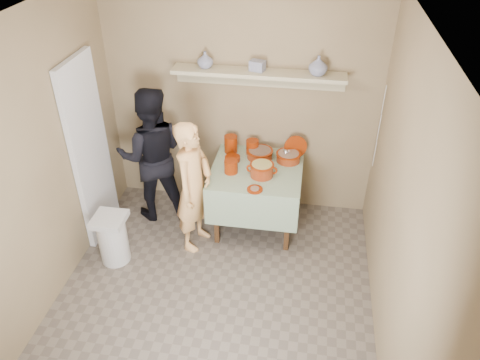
% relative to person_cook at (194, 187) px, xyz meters
% --- Properties ---
extents(ground, '(3.50, 3.50, 0.00)m').
position_rel_person_cook_xyz_m(ground, '(0.35, -0.87, -0.73)').
color(ground, '#675B51').
rests_on(ground, ground).
extents(tile_panel, '(0.06, 0.70, 2.00)m').
position_rel_person_cook_xyz_m(tile_panel, '(-1.11, 0.08, 0.27)').
color(tile_panel, silver).
rests_on(tile_panel, ground).
extents(plate_stack_a, '(0.15, 0.15, 0.20)m').
position_rel_person_cook_xyz_m(plate_stack_a, '(0.26, 0.72, 0.13)').
color(plate_stack_a, maroon).
rests_on(plate_stack_a, serving_table).
extents(plate_stack_b, '(0.14, 0.14, 0.17)m').
position_rel_person_cook_xyz_m(plate_stack_b, '(0.51, 0.72, 0.11)').
color(plate_stack_b, maroon).
rests_on(plate_stack_b, serving_table).
extents(bowl_stack, '(0.14, 0.14, 0.14)m').
position_rel_person_cook_xyz_m(bowl_stack, '(0.34, 0.29, 0.10)').
color(bowl_stack, maroon).
rests_on(bowl_stack, serving_table).
extents(empty_bowl, '(0.17, 0.17, 0.05)m').
position_rel_person_cook_xyz_m(empty_bowl, '(0.31, 0.53, 0.05)').
color(empty_bowl, maroon).
rests_on(empty_bowl, serving_table).
extents(propped_lid, '(0.26, 0.13, 0.25)m').
position_rel_person_cook_xyz_m(propped_lid, '(0.99, 0.73, 0.15)').
color(propped_lid, maroon).
rests_on(propped_lid, serving_table).
extents(vase_right, '(0.25, 0.25, 0.20)m').
position_rel_person_cook_xyz_m(vase_right, '(1.15, 0.75, 1.09)').
color(vase_right, navy).
rests_on(vase_right, wall_shelf).
extents(vase_left, '(0.23, 0.23, 0.17)m').
position_rel_person_cook_xyz_m(vase_left, '(-0.01, 0.77, 1.07)').
color(vase_left, navy).
rests_on(vase_left, wall_shelf).
extents(ceramic_box, '(0.17, 0.14, 0.11)m').
position_rel_person_cook_xyz_m(ceramic_box, '(0.54, 0.77, 1.04)').
color(ceramic_box, navy).
rests_on(ceramic_box, wall_shelf).
extents(person_cook, '(0.47, 0.60, 1.46)m').
position_rel_person_cook_xyz_m(person_cook, '(0.00, 0.00, 0.00)').
color(person_cook, '#F3B068').
rests_on(person_cook, ground).
extents(person_helper, '(0.91, 0.80, 1.59)m').
position_rel_person_cook_xyz_m(person_helper, '(-0.58, 0.45, 0.06)').
color(person_helper, black).
rests_on(person_helper, ground).
extents(room_shell, '(3.04, 3.54, 2.62)m').
position_rel_person_cook_xyz_m(room_shell, '(0.35, -0.87, 0.88)').
color(room_shell, '#8F7957').
rests_on(room_shell, ground).
extents(serving_table, '(0.97, 0.97, 0.76)m').
position_rel_person_cook_xyz_m(serving_table, '(0.60, 0.41, -0.09)').
color(serving_table, '#4C2D16').
rests_on(serving_table, ground).
extents(cazuela_meat_a, '(0.30, 0.30, 0.10)m').
position_rel_person_cook_xyz_m(cazuela_meat_a, '(0.60, 0.64, 0.09)').
color(cazuela_meat_a, maroon).
rests_on(cazuela_meat_a, serving_table).
extents(cazuela_meat_b, '(0.28, 0.28, 0.10)m').
position_rel_person_cook_xyz_m(cazuela_meat_b, '(0.92, 0.62, 0.09)').
color(cazuela_meat_b, maroon).
rests_on(cazuela_meat_b, serving_table).
extents(ladle, '(0.08, 0.26, 0.19)m').
position_rel_person_cook_xyz_m(ladle, '(0.89, 0.62, 0.14)').
color(ladle, silver).
rests_on(ladle, cazuela_meat_b).
extents(cazuela_rice, '(0.33, 0.25, 0.14)m').
position_rel_person_cook_xyz_m(cazuela_rice, '(0.67, 0.28, 0.11)').
color(cazuela_rice, maroon).
rests_on(cazuela_rice, serving_table).
extents(front_plate, '(0.16, 0.16, 0.03)m').
position_rel_person_cook_xyz_m(front_plate, '(0.63, 0.00, 0.04)').
color(front_plate, maroon).
rests_on(front_plate, serving_table).
extents(wall_shelf, '(1.80, 0.25, 0.21)m').
position_rel_person_cook_xyz_m(wall_shelf, '(0.55, 0.79, 0.94)').
color(wall_shelf, '#BAAF8A').
rests_on(wall_shelf, room_shell).
extents(trash_bin, '(0.32, 0.32, 0.56)m').
position_rel_person_cook_xyz_m(trash_bin, '(-0.78, -0.41, -0.45)').
color(trash_bin, silver).
rests_on(trash_bin, ground).
extents(electrical_cord, '(0.01, 0.05, 0.90)m').
position_rel_person_cook_xyz_m(electrical_cord, '(1.82, 0.61, 0.52)').
color(electrical_cord, silver).
rests_on(electrical_cord, wall_shelf).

